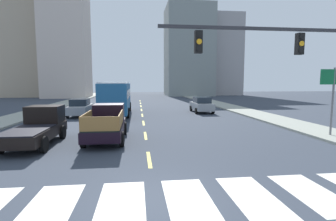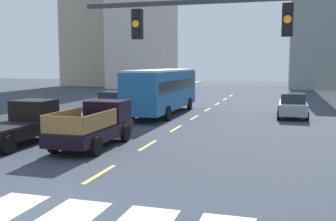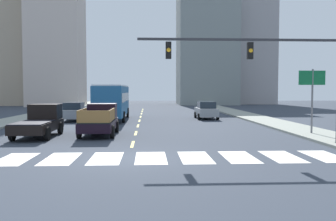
{
  "view_description": "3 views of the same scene",
  "coord_description": "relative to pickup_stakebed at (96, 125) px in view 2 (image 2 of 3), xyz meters",
  "views": [
    {
      "loc": [
        -0.47,
        -6.88,
        3.35
      ],
      "look_at": [
        2.23,
        15.66,
        0.82
      ],
      "focal_mm": 27.43,
      "sensor_mm": 36.0,
      "label": 1
    },
    {
      "loc": [
        5.91,
        -8.03,
        3.73
      ],
      "look_at": [
        0.21,
        11.63,
        1.33
      ],
      "focal_mm": 42.58,
      "sensor_mm": 36.0,
      "label": 2
    },
    {
      "loc": [
        0.86,
        -15.54,
        2.9
      ],
      "look_at": [
        2.41,
        13.92,
        1.23
      ],
      "focal_mm": 39.4,
      "sensor_mm": 36.0,
      "label": 3
    }
  ],
  "objects": [
    {
      "name": "pickup_dark",
      "position": [
        -3.61,
        -0.7,
        -0.02
      ],
      "size": [
        2.18,
        5.2,
        1.96
      ],
      "rotation": [
        0.0,
        0.0,
        0.05
      ],
      "color": "black",
      "rests_on": "ground"
    },
    {
      "name": "sidewalk_left",
      "position": [
        -9.29,
        9.62,
        -0.86
      ],
      "size": [
        3.18,
        110.0,
        0.15
      ],
      "primitive_type": "cube",
      "color": "gray",
      "rests_on": "ground"
    },
    {
      "name": "lane_dash_1",
      "position": [
        2.28,
        0.62,
        -0.93
      ],
      "size": [
        0.16,
        2.4,
        0.01
      ],
      "primitive_type": "cube",
      "color": "#D9C94C",
      "rests_on": "ground"
    },
    {
      "name": "lane_dash_5",
      "position": [
        2.28,
        20.62,
        -0.93
      ],
      "size": [
        0.16,
        2.4,
        0.01
      ],
      "primitive_type": "cube",
      "color": "#D9C94C",
      "rests_on": "ground"
    },
    {
      "name": "ground_plane",
      "position": [
        2.28,
        -8.38,
        -0.94
      ],
      "size": [
        160.0,
        160.0,
        0.0
      ],
      "primitive_type": "plane",
      "color": "#303743"
    },
    {
      "name": "lane_dash_3",
      "position": [
        2.28,
        10.62,
        -0.93
      ],
      "size": [
        0.16,
        2.4,
        0.01
      ],
      "primitive_type": "cube",
      "color": "#D9C94C",
      "rests_on": "ground"
    },
    {
      "name": "city_bus",
      "position": [
        -0.31,
        11.51,
        1.02
      ],
      "size": [
        2.72,
        10.8,
        3.32
      ],
      "rotation": [
        0.0,
        0.0,
        0.02
      ],
      "color": "#205B8C",
      "rests_on": "ground"
    },
    {
      "name": "crosswalk_stripe_5",
      "position": [
        3.23,
        -8.38,
        -0.93
      ],
      "size": [
        1.31,
        2.94,
        0.01
      ],
      "primitive_type": "cube",
      "color": "silver",
      "rests_on": "ground"
    },
    {
      "name": "lane_dash_2",
      "position": [
        2.28,
        5.62,
        -0.93
      ],
      "size": [
        0.16,
        2.4,
        0.01
      ],
      "primitive_type": "cube",
      "color": "#D9C94C",
      "rests_on": "ground"
    },
    {
      "name": "lane_dash_7",
      "position": [
        2.28,
        30.62,
        -0.93
      ],
      "size": [
        0.16,
        2.4,
        0.01
      ],
      "primitive_type": "cube",
      "color": "#D9C94C",
      "rests_on": "ground"
    },
    {
      "name": "lane_dash_0",
      "position": [
        2.28,
        -4.38,
        -0.93
      ],
      "size": [
        0.16,
        2.4,
        0.01
      ],
      "primitive_type": "cube",
      "color": "#D9C94C",
      "rests_on": "ground"
    },
    {
      "name": "sedan_near_right",
      "position": [
        8.86,
        12.31,
        -0.08
      ],
      "size": [
        2.02,
        4.4,
        1.72
      ],
      "rotation": [
        0.0,
        0.0,
        -0.01
      ],
      "color": "gray",
      "rests_on": "ground"
    },
    {
      "name": "pickup_stakebed",
      "position": [
        0.0,
        0.0,
        0.0
      ],
      "size": [
        2.18,
        5.2,
        1.96
      ],
      "rotation": [
        0.0,
        0.0,
        -0.04
      ],
      "color": "black",
      "rests_on": "ground"
    },
    {
      "name": "lane_dash_6",
      "position": [
        2.28,
        25.62,
        -0.93
      ],
      "size": [
        0.16,
        2.4,
        0.01
      ],
      "primitive_type": "cube",
      "color": "#D9C94C",
      "rests_on": "ground"
    },
    {
      "name": "sedan_far",
      "position": [
        -3.76,
        10.6,
        -0.08
      ],
      "size": [
        2.02,
        4.4,
        1.72
      ],
      "rotation": [
        0.0,
        0.0,
        0.04
      ],
      "color": "gray",
      "rests_on": "ground"
    },
    {
      "name": "block_low_left",
      "position": [
        14.49,
        48.38,
        9.84
      ],
      "size": [
        11.1,
        10.79,
        21.55
      ],
      "primitive_type": "cube",
      "color": "gray",
      "rests_on": "ground"
    },
    {
      "name": "lane_dash_4",
      "position": [
        2.28,
        15.62,
        -0.93
      ],
      "size": [
        0.16,
        2.4,
        0.01
      ],
      "primitive_type": "cube",
      "color": "#D9C94C",
      "rests_on": "ground"
    }
  ]
}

